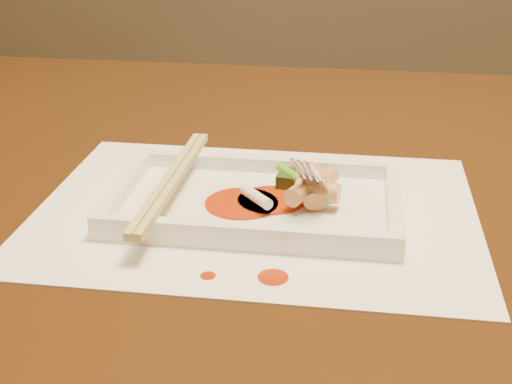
# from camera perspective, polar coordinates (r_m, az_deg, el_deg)

# --- Properties ---
(table) EXTENTS (1.40, 0.90, 0.75)m
(table) POSITION_cam_1_polar(r_m,az_deg,el_deg) (0.77, -4.64, -5.74)
(table) COLOR black
(table) RESTS_ON ground
(placemat) EXTENTS (0.40, 0.30, 0.00)m
(placemat) POSITION_cam_1_polar(r_m,az_deg,el_deg) (0.65, 0.00, -1.49)
(placemat) COLOR white
(placemat) RESTS_ON table
(sauce_splatter_a) EXTENTS (0.02, 0.02, 0.00)m
(sauce_splatter_a) POSITION_cam_1_polar(r_m,az_deg,el_deg) (0.55, 1.38, -6.82)
(sauce_splatter_a) COLOR #A52804
(sauce_splatter_a) RESTS_ON placemat
(sauce_splatter_b) EXTENTS (0.01, 0.01, 0.00)m
(sauce_splatter_b) POSITION_cam_1_polar(r_m,az_deg,el_deg) (0.55, -3.87, -6.69)
(sauce_splatter_b) COLOR #A52804
(sauce_splatter_b) RESTS_ON placemat
(plate_base) EXTENTS (0.26, 0.16, 0.01)m
(plate_base) POSITION_cam_1_polar(r_m,az_deg,el_deg) (0.65, 0.00, -1.12)
(plate_base) COLOR white
(plate_base) RESTS_ON placemat
(plate_rim_far) EXTENTS (0.26, 0.01, 0.01)m
(plate_rim_far) POSITION_cam_1_polar(r_m,az_deg,el_deg) (0.71, 0.85, 2.23)
(plate_rim_far) COLOR white
(plate_rim_far) RESTS_ON plate_base
(plate_rim_near) EXTENTS (0.26, 0.01, 0.01)m
(plate_rim_near) POSITION_cam_1_polar(r_m,az_deg,el_deg) (0.58, -1.05, -3.28)
(plate_rim_near) COLOR white
(plate_rim_near) RESTS_ON plate_base
(plate_rim_left) EXTENTS (0.01, 0.14, 0.01)m
(plate_rim_left) POSITION_cam_1_polar(r_m,az_deg,el_deg) (0.67, -10.49, 0.40)
(plate_rim_left) COLOR white
(plate_rim_left) RESTS_ON plate_base
(plate_rim_right) EXTENTS (0.01, 0.14, 0.01)m
(plate_rim_right) POSITION_cam_1_polar(r_m,az_deg,el_deg) (0.64, 11.01, -0.91)
(plate_rim_right) COLOR white
(plate_rim_right) RESTS_ON plate_base
(veg_piece) EXTENTS (0.04, 0.03, 0.01)m
(veg_piece) POSITION_cam_1_polar(r_m,az_deg,el_deg) (0.68, 3.41, 1.02)
(veg_piece) COLOR black
(veg_piece) RESTS_ON plate_base
(scallion_white) EXTENTS (0.03, 0.04, 0.01)m
(scallion_white) POSITION_cam_1_polar(r_m,az_deg,el_deg) (0.63, -0.00, -0.37)
(scallion_white) COLOR #EAEACC
(scallion_white) RESTS_ON plate_base
(scallion_green) EXTENTS (0.06, 0.07, 0.01)m
(scallion_green) POSITION_cam_1_polar(r_m,az_deg,el_deg) (0.66, 3.87, 0.74)
(scallion_green) COLOR #3E9017
(scallion_green) RESTS_ON plate_base
(chopstick_a) EXTENTS (0.01, 0.23, 0.01)m
(chopstick_a) POSITION_cam_1_polar(r_m,az_deg,el_deg) (0.66, -7.08, 1.02)
(chopstick_a) COLOR tan
(chopstick_a) RESTS_ON plate_rim_near
(chopstick_b) EXTENTS (0.01, 0.23, 0.01)m
(chopstick_b) POSITION_cam_1_polar(r_m,az_deg,el_deg) (0.66, -6.41, 0.98)
(chopstick_b) COLOR tan
(chopstick_b) RESTS_ON plate_rim_near
(fork) EXTENTS (0.09, 0.10, 0.14)m
(fork) POSITION_cam_1_polar(r_m,az_deg,el_deg) (0.63, 6.55, 5.57)
(fork) COLOR silver
(fork) RESTS_ON plate_base
(sauce_blob_0) EXTENTS (0.07, 0.07, 0.00)m
(sauce_blob_0) POSITION_cam_1_polar(r_m,az_deg,el_deg) (0.65, -1.16, -0.90)
(sauce_blob_0) COLOR #A52804
(sauce_blob_0) RESTS_ON plate_base
(sauce_blob_1) EXTENTS (0.06, 0.06, 0.00)m
(sauce_blob_1) POSITION_cam_1_polar(r_m,az_deg,el_deg) (0.65, 1.20, -0.64)
(sauce_blob_1) COLOR #A52804
(sauce_blob_1) RESTS_ON plate_base
(rice_cake_0) EXTENTS (0.03, 0.05, 0.02)m
(rice_cake_0) POSITION_cam_1_polar(r_m,az_deg,el_deg) (0.66, 5.37, 0.61)
(rice_cake_0) COLOR tan
(rice_cake_0) RESTS_ON plate_base
(rice_cake_1) EXTENTS (0.03, 0.04, 0.02)m
(rice_cake_1) POSITION_cam_1_polar(r_m,az_deg,el_deg) (0.67, 5.06, 0.93)
(rice_cake_1) COLOR tan
(rice_cake_1) RESTS_ON plate_base
(rice_cake_2) EXTENTS (0.04, 0.05, 0.02)m
(rice_cake_2) POSITION_cam_1_polar(r_m,az_deg,el_deg) (0.64, 3.99, 0.28)
(rice_cake_2) COLOR tan
(rice_cake_2) RESTS_ON plate_base
(rice_cake_3) EXTENTS (0.03, 0.04, 0.02)m
(rice_cake_3) POSITION_cam_1_polar(r_m,az_deg,el_deg) (0.65, 4.69, -0.02)
(rice_cake_3) COLOR tan
(rice_cake_3) RESTS_ON plate_base
(rice_cake_4) EXTENTS (0.03, 0.05, 0.02)m
(rice_cake_4) POSITION_cam_1_polar(r_m,az_deg,el_deg) (0.65, 4.12, 0.13)
(rice_cake_4) COLOR tan
(rice_cake_4) RESTS_ON plate_base
(rice_cake_5) EXTENTS (0.04, 0.03, 0.02)m
(rice_cake_5) POSITION_cam_1_polar(r_m,az_deg,el_deg) (0.63, 4.96, 0.07)
(rice_cake_5) COLOR tan
(rice_cake_5) RESTS_ON plate_base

